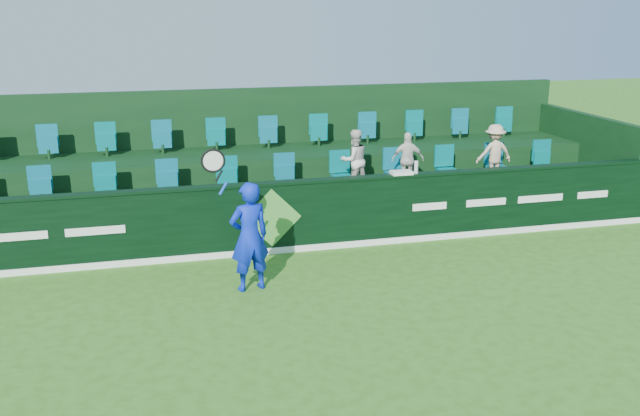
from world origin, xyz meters
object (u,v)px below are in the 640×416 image
object	(u,v)px
spectator_right	(494,153)
towel	(401,173)
drinks_bottle	(416,167)
tennis_player	(249,236)
spectator_left	(354,160)
spectator_middle	(408,160)

from	to	relation	value
spectator_right	towel	bearing A→B (deg)	24.76
spectator_right	drinks_bottle	bearing A→B (deg)	27.52
tennis_player	spectator_right	xyz separation A→B (m)	(5.73, 2.80, 0.50)
spectator_left	spectator_right	world-z (taller)	spectator_left
tennis_player	drinks_bottle	xyz separation A→B (m)	(3.50, 1.68, 0.56)
tennis_player	drinks_bottle	size ratio (longest dim) A/B	10.09
spectator_left	spectator_middle	distance (m)	1.16
spectator_left	drinks_bottle	world-z (taller)	spectator_left
tennis_player	towel	distance (m)	3.65
tennis_player	spectator_middle	distance (m)	4.71
tennis_player	spectator_left	distance (m)	3.86
spectator_left	spectator_right	size ratio (longest dim) A/B	1.02
spectator_middle	spectator_right	size ratio (longest dim) A/B	0.93
spectator_middle	drinks_bottle	size ratio (longest dim) A/B	4.70
spectator_right	drinks_bottle	world-z (taller)	spectator_right
spectator_middle	towel	world-z (taller)	spectator_middle
spectator_middle	towel	bearing A→B (deg)	78.09
spectator_middle	drinks_bottle	xyz separation A→B (m)	(-0.26, -1.12, 0.10)
drinks_bottle	towel	bearing A→B (deg)	180.00
spectator_middle	spectator_right	xyz separation A→B (m)	(1.97, 0.00, 0.04)
tennis_player	drinks_bottle	world-z (taller)	tennis_player
spectator_left	towel	world-z (taller)	spectator_left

